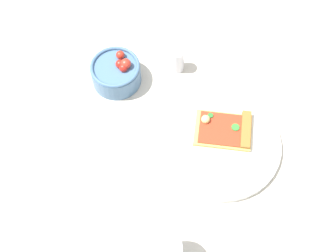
{
  "coord_description": "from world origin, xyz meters",
  "views": [
    {
      "loc": [
        -0.39,
        0.21,
        0.9
      ],
      "look_at": [
        0.05,
        0.04,
        0.03
      ],
      "focal_mm": 49.02,
      "sensor_mm": 36.0,
      "label": 1
    }
  ],
  "objects": [
    {
      "name": "ground_plane",
      "position": [
        0.0,
        0.0,
        0.0
      ],
      "size": [
        2.4,
        2.4,
        0.0
      ],
      "primitive_type": "plane",
      "color": "beige",
      "rests_on": "ground"
    },
    {
      "name": "pepper_shaker",
      "position": [
        0.2,
        -0.04,
        0.04
      ],
      "size": [
        0.03,
        0.03,
        0.08
      ],
      "color": "silver",
      "rests_on": "ground_plane"
    },
    {
      "name": "pizza_slice_main",
      "position": [
        0.0,
        -0.08,
        0.02
      ],
      "size": [
        0.14,
        0.15,
        0.03
      ],
      "color": "#E5B256",
      "rests_on": "plate"
    },
    {
      "name": "plate",
      "position": [
        -0.02,
        -0.05,
        0.01
      ],
      "size": [
        0.26,
        0.26,
        0.01
      ],
      "primitive_type": "cylinder",
      "color": "silver",
      "rests_on": "ground_plane"
    },
    {
      "name": "salad_bowl",
      "position": [
        0.22,
        0.1,
        0.03
      ],
      "size": [
        0.11,
        0.11,
        0.07
      ],
      "color": "#4C7299",
      "rests_on": "ground_plane"
    }
  ]
}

